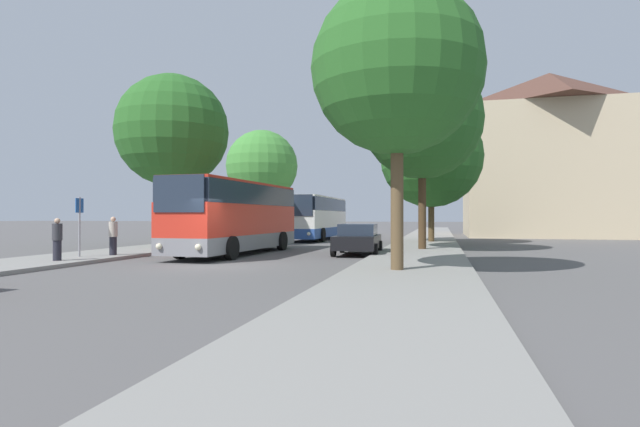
{
  "coord_description": "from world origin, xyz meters",
  "views": [
    {
      "loc": [
        7.97,
        -17.13,
        1.83
      ],
      "look_at": [
        1.14,
        11.03,
        1.99
      ],
      "focal_mm": 28.0,
      "sensor_mm": 36.0,
      "label": 1
    }
  ],
  "objects_px": {
    "pedestrian_waiting_near": "(113,236)",
    "tree_right_mid": "(431,157)",
    "parked_car_right_near": "(358,239)",
    "bus_middle": "(316,217)",
    "tree_left_far": "(262,166)",
    "tree_right_far": "(422,119)",
    "bus_front": "(236,216)",
    "tree_right_near": "(397,69)",
    "bus_stop_sign": "(79,220)",
    "tree_left_near": "(172,131)",
    "pedestrian_waiting_far": "(57,239)"
  },
  "relations": [
    {
      "from": "pedestrian_waiting_near",
      "to": "tree_right_mid",
      "type": "xyz_separation_m",
      "value": [
        13.16,
        15.18,
        4.83
      ]
    },
    {
      "from": "parked_car_right_near",
      "to": "tree_right_mid",
      "type": "relative_size",
      "value": 0.46
    },
    {
      "from": "bus_middle",
      "to": "pedestrian_waiting_near",
      "type": "relative_size",
      "value": 7.02
    },
    {
      "from": "bus_middle",
      "to": "tree_left_far",
      "type": "distance_m",
      "value": 10.05
    },
    {
      "from": "tree_left_far",
      "to": "tree_right_far",
      "type": "height_order",
      "value": "tree_right_far"
    },
    {
      "from": "pedestrian_waiting_near",
      "to": "parked_car_right_near",
      "type": "bearing_deg",
      "value": -148.5
    },
    {
      "from": "bus_front",
      "to": "bus_middle",
      "type": "relative_size",
      "value": 0.9
    },
    {
      "from": "parked_car_right_near",
      "to": "tree_right_far",
      "type": "bearing_deg",
      "value": -137.93
    },
    {
      "from": "bus_middle",
      "to": "tree_right_near",
      "type": "distance_m",
      "value": 23.91
    },
    {
      "from": "bus_stop_sign",
      "to": "pedestrian_waiting_near",
      "type": "relative_size",
      "value": 1.49
    },
    {
      "from": "parked_car_right_near",
      "to": "bus_stop_sign",
      "type": "relative_size",
      "value": 1.7
    },
    {
      "from": "tree_right_mid",
      "to": "tree_left_far",
      "type": "bearing_deg",
      "value": 148.15
    },
    {
      "from": "tree_left_near",
      "to": "tree_right_far",
      "type": "distance_m",
      "value": 14.69
    },
    {
      "from": "bus_middle",
      "to": "pedestrian_waiting_far",
      "type": "bearing_deg",
      "value": -102.26
    },
    {
      "from": "tree_right_far",
      "to": "tree_right_mid",
      "type": "bearing_deg",
      "value": 87.7
    },
    {
      "from": "bus_stop_sign",
      "to": "tree_left_far",
      "type": "xyz_separation_m",
      "value": [
        -1.55,
        25.89,
        4.8
      ]
    },
    {
      "from": "tree_left_far",
      "to": "bus_middle",
      "type": "bearing_deg",
      "value": -41.32
    },
    {
      "from": "tree_right_near",
      "to": "tree_right_far",
      "type": "height_order",
      "value": "tree_right_far"
    },
    {
      "from": "bus_front",
      "to": "tree_right_near",
      "type": "height_order",
      "value": "tree_right_near"
    },
    {
      "from": "bus_front",
      "to": "tree_right_near",
      "type": "xyz_separation_m",
      "value": [
        8.25,
        -6.6,
        4.64
      ]
    },
    {
      "from": "bus_front",
      "to": "pedestrian_waiting_near",
      "type": "xyz_separation_m",
      "value": [
        -4.19,
        -3.58,
        -0.85
      ]
    },
    {
      "from": "bus_middle",
      "to": "tree_left_near",
      "type": "height_order",
      "value": "tree_left_near"
    },
    {
      "from": "bus_front",
      "to": "tree_right_mid",
      "type": "height_order",
      "value": "tree_right_mid"
    },
    {
      "from": "bus_front",
      "to": "bus_middle",
      "type": "distance_m",
      "value": 15.39
    },
    {
      "from": "tree_left_far",
      "to": "pedestrian_waiting_far",
      "type": "bearing_deg",
      "value": -85.77
    },
    {
      "from": "tree_left_near",
      "to": "tree_right_near",
      "type": "height_order",
      "value": "tree_left_near"
    },
    {
      "from": "tree_left_near",
      "to": "pedestrian_waiting_near",
      "type": "bearing_deg",
      "value": -77.18
    },
    {
      "from": "tree_right_near",
      "to": "tree_right_mid",
      "type": "height_order",
      "value": "tree_right_mid"
    },
    {
      "from": "tree_left_far",
      "to": "tree_right_near",
      "type": "distance_m",
      "value": 31.54
    },
    {
      "from": "tree_right_mid",
      "to": "tree_right_far",
      "type": "distance_m",
      "value": 7.9
    },
    {
      "from": "parked_car_right_near",
      "to": "pedestrian_waiting_near",
      "type": "distance_m",
      "value": 10.94
    },
    {
      "from": "bus_middle",
      "to": "bus_stop_sign",
      "type": "relative_size",
      "value": 4.7
    },
    {
      "from": "pedestrian_waiting_near",
      "to": "tree_right_near",
      "type": "distance_m",
      "value": 13.93
    },
    {
      "from": "bus_stop_sign",
      "to": "tree_right_near",
      "type": "xyz_separation_m",
      "value": [
        13.26,
        -1.95,
        4.79
      ]
    },
    {
      "from": "bus_middle",
      "to": "pedestrian_waiting_far",
      "type": "relative_size",
      "value": 7.23
    },
    {
      "from": "pedestrian_waiting_near",
      "to": "tree_right_near",
      "type": "bearing_deg",
      "value": 173.4
    },
    {
      "from": "pedestrian_waiting_near",
      "to": "tree_left_far",
      "type": "xyz_separation_m",
      "value": [
        -2.37,
        24.83,
        5.51
      ]
    },
    {
      "from": "bus_front",
      "to": "tree_left_far",
      "type": "bearing_deg",
      "value": 109.26
    },
    {
      "from": "parked_car_right_near",
      "to": "tree_left_near",
      "type": "distance_m",
      "value": 13.75
    },
    {
      "from": "tree_right_near",
      "to": "tree_right_far",
      "type": "distance_m",
      "value": 10.38
    },
    {
      "from": "pedestrian_waiting_near",
      "to": "bus_stop_sign",
      "type": "bearing_deg",
      "value": 59.4
    },
    {
      "from": "bus_front",
      "to": "pedestrian_waiting_far",
      "type": "bearing_deg",
      "value": -122.85
    },
    {
      "from": "parked_car_right_near",
      "to": "tree_right_near",
      "type": "distance_m",
      "value": 9.79
    },
    {
      "from": "parked_car_right_near",
      "to": "tree_left_near",
      "type": "bearing_deg",
      "value": -18.73
    },
    {
      "from": "tree_right_near",
      "to": "tree_right_far",
      "type": "xyz_separation_m",
      "value": [
        0.41,
        10.37,
        0.36
      ]
    },
    {
      "from": "bus_middle",
      "to": "bus_stop_sign",
      "type": "distance_m",
      "value": 20.68
    },
    {
      "from": "bus_stop_sign",
      "to": "bus_front",
      "type": "bearing_deg",
      "value": 42.85
    },
    {
      "from": "pedestrian_waiting_far",
      "to": "parked_car_right_near",
      "type": "bearing_deg",
      "value": 178.74
    },
    {
      "from": "tree_right_near",
      "to": "bus_stop_sign",
      "type": "bearing_deg",
      "value": 171.63
    },
    {
      "from": "bus_front",
      "to": "tree_left_far",
      "type": "height_order",
      "value": "tree_left_far"
    }
  ]
}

